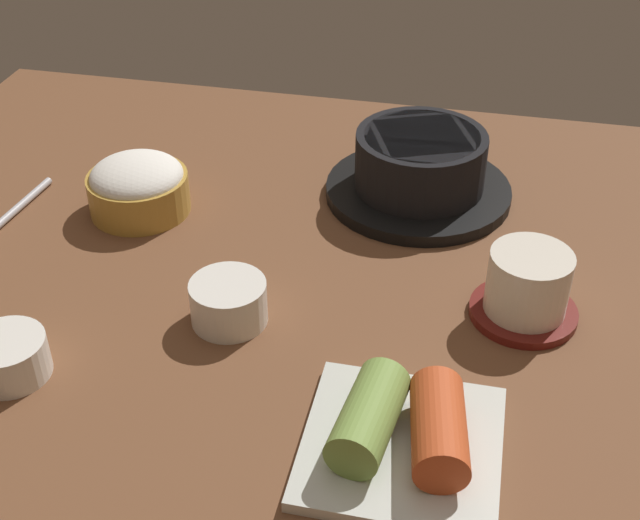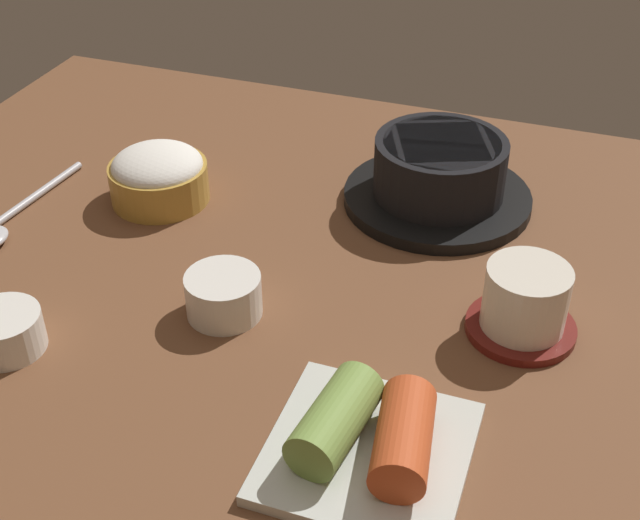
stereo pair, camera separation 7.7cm
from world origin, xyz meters
The scene contains 7 objects.
dining_table centered at (0.00, 0.00, 1.00)cm, with size 100.00×76.00×2.00cm, color brown.
stone_pot centered at (8.79, 15.88, 5.36)cm, with size 19.70×19.70×7.30cm.
rice_bowl centered at (-19.13, 6.87, 4.92)cm, with size 10.36×10.36×5.89cm.
tea_cup_with_saucer centered at (20.33, -2.23, 5.12)cm, with size 9.45×9.45×6.48cm.
banchan_cup_center centered at (-4.67, -8.38, 4.09)cm, with size 6.68×6.68×3.91cm.
kimchi_plate centered at (12.07, -20.09, 3.92)cm, with size 14.33×14.33×4.98cm.
side_bowl_near centered at (-19.83, -18.65, 3.85)cm, with size 6.38×6.38×3.44cm.
Camera 1 is at (15.41, -62.82, 49.62)cm, focal length 47.82 mm.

